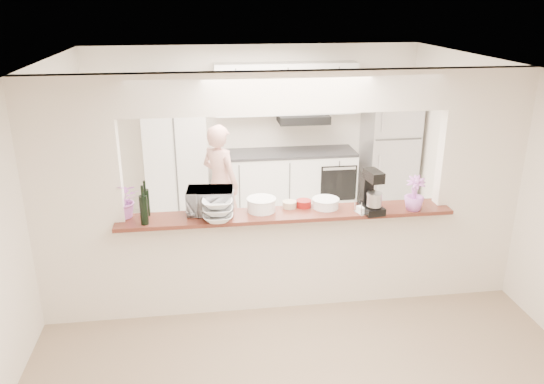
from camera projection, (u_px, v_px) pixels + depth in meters
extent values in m
plane|color=gray|center=(285.00, 303.00, 5.79)|extent=(6.00, 6.00, 0.00)
cube|color=silver|center=(267.00, 242.00, 7.23)|extent=(5.00, 2.90, 0.01)
cube|color=silver|center=(76.00, 206.00, 5.10)|extent=(0.90, 0.15, 2.50)
cube|color=silver|center=(476.00, 187.00, 5.62)|extent=(0.90, 0.15, 2.50)
cube|color=silver|center=(287.00, 92.00, 5.00)|extent=(3.20, 0.15, 0.40)
cube|color=silver|center=(285.00, 260.00, 5.61)|extent=(3.20, 0.15, 1.05)
cube|color=maroon|center=(287.00, 214.00, 5.38)|extent=(3.40, 0.38, 0.04)
cube|color=silver|center=(176.00, 149.00, 7.79)|extent=(0.90, 0.60, 2.10)
cube|color=silver|center=(286.00, 182.00, 8.21)|extent=(2.10, 0.60, 0.90)
cube|color=#2D2D30|center=(287.00, 153.00, 8.05)|extent=(2.10, 0.62, 0.04)
cube|color=silver|center=(286.00, 88.00, 7.83)|extent=(2.10, 0.35, 0.75)
cube|color=black|center=(303.00, 118.00, 7.92)|extent=(0.75, 0.45, 0.12)
cube|color=black|center=(339.00, 183.00, 8.00)|extent=(0.55, 0.02, 0.55)
cube|color=#A9A9AE|center=(389.00, 154.00, 8.23)|extent=(0.75, 0.70, 1.70)
imported|color=#CF6DB0|center=(125.00, 200.00, 5.20)|extent=(0.36, 0.32, 0.37)
cylinder|color=black|center=(146.00, 203.00, 5.26)|extent=(0.07, 0.07, 0.27)
cylinder|color=black|center=(144.00, 185.00, 5.20)|extent=(0.03, 0.03, 0.09)
cylinder|color=black|center=(144.00, 210.00, 5.05)|extent=(0.08, 0.08, 0.29)
cylinder|color=black|center=(142.00, 191.00, 4.98)|extent=(0.03, 0.03, 0.10)
imported|color=#AFAFB4|center=(210.00, 201.00, 5.32)|extent=(0.49, 0.35, 0.25)
imported|color=white|center=(218.00, 211.00, 5.13)|extent=(0.31, 0.31, 0.22)
cylinder|color=white|center=(261.00, 205.00, 5.39)|extent=(0.29, 0.29, 0.13)
cylinder|color=white|center=(261.00, 199.00, 5.37)|extent=(0.30, 0.30, 0.01)
cylinder|color=white|center=(326.00, 203.00, 5.48)|extent=(0.27, 0.27, 0.09)
cylinder|color=white|center=(326.00, 199.00, 5.47)|extent=(0.28, 0.28, 0.01)
cylinder|color=maroon|center=(304.00, 204.00, 5.51)|extent=(0.16, 0.16, 0.07)
cylinder|color=tan|center=(289.00, 205.00, 5.49)|extent=(0.14, 0.14, 0.07)
cube|color=silver|center=(366.00, 212.00, 5.38)|extent=(0.26, 0.20, 0.01)
cube|color=white|center=(366.00, 208.00, 5.37)|extent=(0.12, 0.12, 0.06)
cube|color=black|center=(371.00, 209.00, 5.37)|extent=(0.23, 0.32, 0.07)
cube|color=black|center=(368.00, 187.00, 5.40)|extent=(0.14, 0.12, 0.32)
cube|color=black|center=(374.00, 176.00, 5.24)|extent=(0.16, 0.27, 0.11)
cylinder|color=#B7B7BC|center=(375.00, 200.00, 5.28)|extent=(0.15, 0.15, 0.14)
imported|color=#B268C1|center=(415.00, 193.00, 5.38)|extent=(0.25, 0.25, 0.36)
imported|color=tan|center=(220.00, 184.00, 7.06)|extent=(0.69, 0.69, 1.60)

